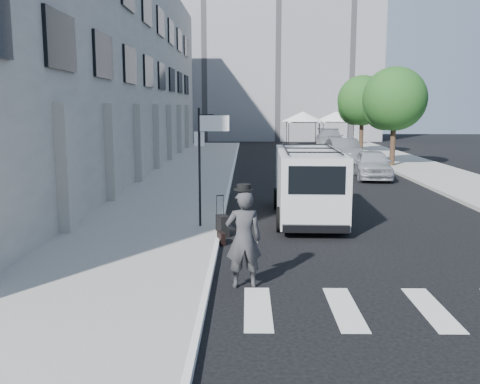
{
  "coord_description": "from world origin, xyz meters",
  "views": [
    {
      "loc": [
        -1.21,
        -12.4,
        3.69
      ],
      "look_at": [
        -1.4,
        2.46,
        1.3
      ],
      "focal_mm": 40.0,
      "sensor_mm": 36.0,
      "label": 1
    }
  ],
  "objects_px": {
    "cargo_van": "(308,183)",
    "parked_car_c": "(330,139)",
    "suitcase": "(223,226)",
    "businessman": "(244,239)",
    "parked_car_b": "(344,152)",
    "briefcase": "(221,238)",
    "parked_car_a": "(372,164)"
  },
  "relations": [
    {
      "from": "cargo_van",
      "to": "parked_car_c",
      "type": "distance_m",
      "value": 30.61
    },
    {
      "from": "briefcase",
      "to": "parked_car_a",
      "type": "height_order",
      "value": "parked_car_a"
    },
    {
      "from": "suitcase",
      "to": "parked_car_b",
      "type": "distance_m",
      "value": 20.58
    },
    {
      "from": "briefcase",
      "to": "suitcase",
      "type": "height_order",
      "value": "suitcase"
    },
    {
      "from": "suitcase",
      "to": "parked_car_a",
      "type": "relative_size",
      "value": 0.27
    },
    {
      "from": "parked_car_b",
      "to": "suitcase",
      "type": "bearing_deg",
      "value": -110.41
    },
    {
      "from": "businessman",
      "to": "parked_car_b",
      "type": "distance_m",
      "value": 24.53
    },
    {
      "from": "parked_car_a",
      "to": "suitcase",
      "type": "bearing_deg",
      "value": -113.36
    },
    {
      "from": "briefcase",
      "to": "parked_car_a",
      "type": "bearing_deg",
      "value": 42.74
    },
    {
      "from": "businessman",
      "to": "cargo_van",
      "type": "relative_size",
      "value": 0.33
    },
    {
      "from": "businessman",
      "to": "suitcase",
      "type": "relative_size",
      "value": 1.73
    },
    {
      "from": "cargo_van",
      "to": "businessman",
      "type": "bearing_deg",
      "value": -105.12
    },
    {
      "from": "briefcase",
      "to": "parked_car_b",
      "type": "distance_m",
      "value": 21.42
    },
    {
      "from": "businessman",
      "to": "parked_car_c",
      "type": "relative_size",
      "value": 0.35
    },
    {
      "from": "suitcase",
      "to": "parked_car_a",
      "type": "height_order",
      "value": "parked_car_a"
    },
    {
      "from": "businessman",
      "to": "parked_car_a",
      "type": "height_order",
      "value": "businessman"
    },
    {
      "from": "suitcase",
      "to": "cargo_van",
      "type": "relative_size",
      "value": 0.19
    },
    {
      "from": "cargo_van",
      "to": "parked_car_a",
      "type": "height_order",
      "value": "cargo_van"
    },
    {
      "from": "parked_car_b",
      "to": "businessman",
      "type": "bearing_deg",
      "value": -105.62
    },
    {
      "from": "parked_car_c",
      "to": "briefcase",
      "type": "bearing_deg",
      "value": -97.9
    },
    {
      "from": "cargo_van",
      "to": "parked_car_c",
      "type": "bearing_deg",
      "value": 81.64
    },
    {
      "from": "businessman",
      "to": "briefcase",
      "type": "bearing_deg",
      "value": -85.76
    },
    {
      "from": "parked_car_a",
      "to": "parked_car_c",
      "type": "height_order",
      "value": "parked_car_c"
    },
    {
      "from": "parked_car_a",
      "to": "cargo_van",
      "type": "bearing_deg",
      "value": -107.66
    },
    {
      "from": "parked_car_b",
      "to": "parked_car_c",
      "type": "bearing_deg",
      "value": 84.35
    },
    {
      "from": "businessman",
      "to": "parked_car_a",
      "type": "bearing_deg",
      "value": -117.3
    },
    {
      "from": "briefcase",
      "to": "parked_car_c",
      "type": "xyz_separation_m",
      "value": [
        8.03,
        33.58,
        0.67
      ]
    },
    {
      "from": "suitcase",
      "to": "parked_car_b",
      "type": "relative_size",
      "value": 0.24
    },
    {
      "from": "parked_car_a",
      "to": "parked_car_c",
      "type": "xyz_separation_m",
      "value": [
        0.87,
        20.18,
        0.1
      ]
    },
    {
      "from": "cargo_van",
      "to": "briefcase",
      "type": "bearing_deg",
      "value": -126.53
    },
    {
      "from": "suitcase",
      "to": "parked_car_c",
      "type": "xyz_separation_m",
      "value": [
        8.03,
        32.69,
        0.53
      ]
    },
    {
      "from": "parked_car_c",
      "to": "parked_car_a",
      "type": "bearing_deg",
      "value": -86.94
    }
  ]
}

